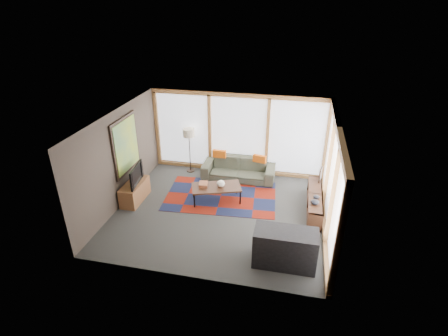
% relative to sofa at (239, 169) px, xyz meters
% --- Properties ---
extents(ground, '(5.50, 5.50, 0.00)m').
position_rel_sofa_xyz_m(ground, '(-0.12, -1.95, -0.33)').
color(ground, '#2A2A28').
rests_on(ground, ground).
extents(room_envelope, '(5.52, 5.02, 2.62)m').
position_rel_sofa_xyz_m(room_envelope, '(0.37, -1.39, 1.21)').
color(room_envelope, '#433930').
rests_on(room_envelope, ground).
extents(rug, '(3.25, 2.24, 0.01)m').
position_rel_sofa_xyz_m(rug, '(-0.29, -1.19, -0.32)').
color(rug, maroon).
rests_on(rug, ground).
extents(sofa, '(2.25, 0.90, 0.65)m').
position_rel_sofa_xyz_m(sofa, '(0.00, 0.00, 0.00)').
color(sofa, '#313629').
rests_on(sofa, ground).
extents(pillow_left, '(0.42, 0.13, 0.23)m').
position_rel_sofa_xyz_m(pillow_left, '(-0.62, 0.04, 0.44)').
color(pillow_left, '#C04F0D').
rests_on(pillow_left, sofa).
extents(pillow_right, '(0.42, 0.20, 0.22)m').
position_rel_sofa_xyz_m(pillow_right, '(0.65, -0.05, 0.44)').
color(pillow_right, '#C04F0D').
rests_on(pillow_right, sofa).
extents(floor_lamp, '(0.37, 0.37, 1.47)m').
position_rel_sofa_xyz_m(floor_lamp, '(-1.63, 0.16, 0.41)').
color(floor_lamp, black).
rests_on(floor_lamp, ground).
extents(coffee_table, '(1.49, 1.08, 0.45)m').
position_rel_sofa_xyz_m(coffee_table, '(-0.37, -1.44, -0.10)').
color(coffee_table, '#321D0F').
rests_on(coffee_table, ground).
extents(book_stack, '(0.27, 0.32, 0.10)m').
position_rel_sofa_xyz_m(book_stack, '(-0.72, -1.48, 0.17)').
color(book_stack, brown).
rests_on(book_stack, coffee_table).
extents(vase, '(0.23, 0.23, 0.19)m').
position_rel_sofa_xyz_m(vase, '(-0.24, -1.42, 0.22)').
color(vase, silver).
rests_on(vase, coffee_table).
extents(bookshelf, '(0.37, 2.01, 0.50)m').
position_rel_sofa_xyz_m(bookshelf, '(2.31, -1.32, -0.08)').
color(bookshelf, '#321D0F').
rests_on(bookshelf, ground).
extents(bowl_a, '(0.21, 0.21, 0.10)m').
position_rel_sofa_xyz_m(bowl_a, '(2.28, -1.85, 0.23)').
color(bowl_a, black).
rests_on(bowl_a, bookshelf).
extents(bowl_b, '(0.17, 0.17, 0.08)m').
position_rel_sofa_xyz_m(bowl_b, '(2.32, -1.56, 0.21)').
color(bowl_b, black).
rests_on(bowl_b, bookshelf).
extents(shelf_picture, '(0.10, 0.30, 0.39)m').
position_rel_sofa_xyz_m(shelf_picture, '(2.43, -0.58, 0.37)').
color(shelf_picture, black).
rests_on(shelf_picture, bookshelf).
extents(tv_console, '(0.45, 1.08, 0.54)m').
position_rel_sofa_xyz_m(tv_console, '(-2.59, -1.92, -0.06)').
color(tv_console, brown).
rests_on(tv_console, ground).
extents(television, '(0.23, 0.94, 0.53)m').
position_rel_sofa_xyz_m(television, '(-2.57, -1.93, 0.48)').
color(television, black).
rests_on(television, tv_console).
extents(bar_counter, '(1.33, 0.62, 0.84)m').
position_rel_sofa_xyz_m(bar_counter, '(1.66, -3.62, 0.09)').
color(bar_counter, black).
rests_on(bar_counter, ground).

